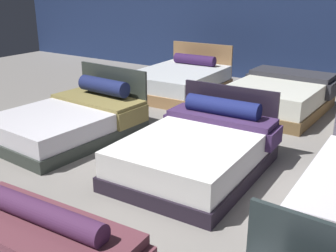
% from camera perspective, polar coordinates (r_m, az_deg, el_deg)
% --- Properties ---
extents(ground_plane, '(18.00, 18.00, 0.02)m').
position_cam_1_polar(ground_plane, '(4.91, 2.59, -7.24)').
color(ground_plane, gray).
extents(showroom_back_wall, '(18.00, 0.06, 3.50)m').
position_cam_1_polar(showroom_back_wall, '(9.35, 20.55, 15.63)').
color(showroom_back_wall, navy).
rests_on(showroom_back_wall, ground_plane).
extents(bed_3, '(1.65, 2.15, 0.92)m').
position_cam_1_polar(bed_3, '(6.25, -13.50, 0.75)').
color(bed_3, '#2C322D').
rests_on(bed_3, ground_plane).
extents(bed_4, '(1.56, 2.06, 0.89)m').
position_cam_1_polar(bed_4, '(4.96, 4.20, -3.48)').
color(bed_4, black).
rests_on(bed_4, ground_plane).
extents(bed_6, '(1.61, 2.17, 0.92)m').
position_cam_1_polar(bed_6, '(8.44, 1.55, 6.29)').
color(bed_6, '#997047').
rests_on(bed_6, ground_plane).
extents(bed_7, '(1.62, 2.09, 0.61)m').
position_cam_1_polar(bed_7, '(7.53, 15.33, 4.06)').
color(bed_7, brown).
rests_on(bed_7, ground_plane).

